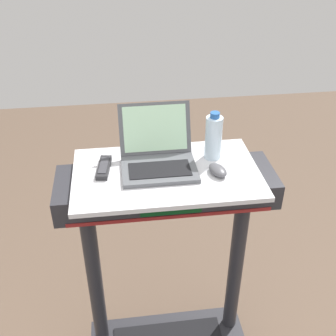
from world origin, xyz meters
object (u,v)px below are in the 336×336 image
(computer_mouse, at_px, (218,170))
(water_bottle, at_px, (213,137))
(tv_remote, at_px, (104,167))
(laptop, at_px, (158,155))

(computer_mouse, relative_size, water_bottle, 0.48)
(computer_mouse, height_order, tv_remote, computer_mouse)
(computer_mouse, bearing_deg, water_bottle, 70.06)
(laptop, bearing_deg, tv_remote, -173.58)
(laptop, xyz_separation_m, tv_remote, (-0.22, -0.01, -0.03))
(laptop, bearing_deg, water_bottle, 12.11)
(water_bottle, distance_m, tv_remote, 0.47)
(laptop, relative_size, tv_remote, 1.83)
(computer_mouse, distance_m, tv_remote, 0.46)
(water_bottle, bearing_deg, laptop, -172.36)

